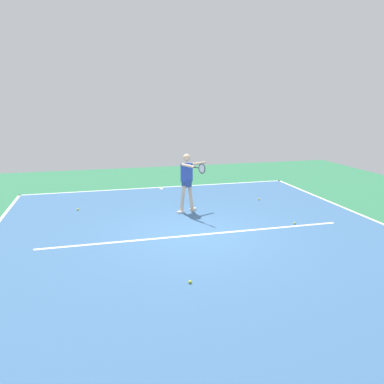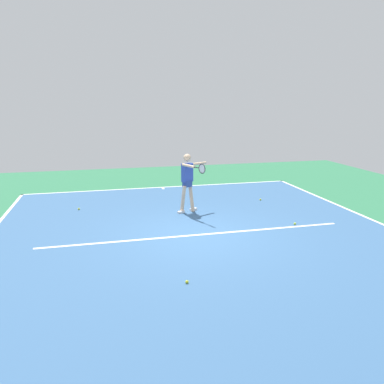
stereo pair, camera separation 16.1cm
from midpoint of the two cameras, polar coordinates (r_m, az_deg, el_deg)
name	(u,v)px [view 2 (the right image)]	position (r m, az deg, el deg)	size (l,w,h in m)	color
ground_plane	(198,235)	(9.88, 1.34, -6.53)	(21.63, 21.63, 0.00)	#2D754C
court_surface	(198,235)	(9.88, 1.34, -6.52)	(10.79, 11.73, 0.00)	#38608E
court_line_baseline_near	(162,187)	(15.35, -4.27, 0.74)	(10.79, 0.10, 0.01)	white
court_line_sideline_left	(373,220)	(12.32, 26.17, -3.84)	(0.10, 11.73, 0.01)	white
court_line_service	(198,235)	(9.86, 1.37, -6.55)	(8.09, 0.10, 0.01)	white
court_line_centre_mark	(163,188)	(15.16, -4.14, 0.57)	(0.10, 0.30, 0.01)	white
tennis_player	(188,178)	(11.61, -0.20, 2.08)	(1.05, 1.40, 1.86)	beige
tennis_ball_far_corner	(295,224)	(11.06, 15.83, -4.66)	(0.07, 0.07, 0.07)	#C6E53D
tennis_ball_centre_court	(79,209)	(12.60, -16.53, -2.49)	(0.07, 0.07, 0.07)	yellow
tennis_ball_by_sideline	(260,200)	(13.48, 10.73, -1.14)	(0.07, 0.07, 0.07)	yellow
tennis_ball_near_service_line	(187,282)	(7.36, -0.13, -13.55)	(0.07, 0.07, 0.07)	yellow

